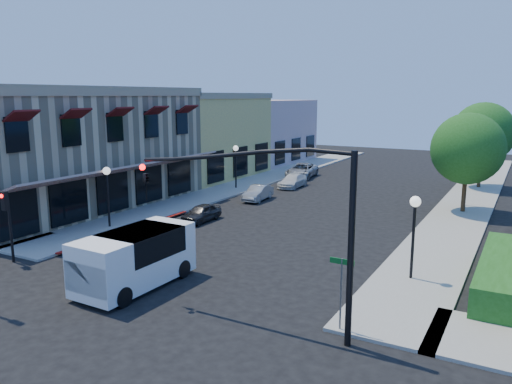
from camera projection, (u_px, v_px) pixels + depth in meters
The scene contains 22 objects.
ground at pixel (119, 310), 17.84m from camera, with size 120.00×120.00×0.00m, color black.
sidewalk_left at pixel (262, 179), 45.17m from camera, with size 3.50×50.00×0.12m, color gray.
sidewalk_right at pixel (471, 198), 36.81m from camera, with size 3.50×50.00×0.12m, color gray.
curb_red_strip at pixel (131, 232), 28.00m from camera, with size 0.25×10.00×0.06m, color maroon.
corner_brick_building at pixel (64, 148), 33.89m from camera, with size 11.77×18.20×8.10m.
yellow_stucco_building at pixel (194, 136), 46.82m from camera, with size 10.00×12.00×7.60m, color #E7D268.
pink_stucco_building at pixel (256, 131), 57.17m from camera, with size 10.00×12.00×7.00m, color #C39793.
hedge at pixel (497, 287), 19.98m from camera, with size 1.40×8.00×1.10m, color #1D5017.
street_tree_a at pixel (468, 149), 31.71m from camera, with size 4.56×4.56×6.48m.
street_tree_b at pixel (483, 133), 40.22m from camera, with size 4.94×4.94×7.02m.
signal_mast_arm at pixel (286, 208), 15.55m from camera, with size 8.01×0.39×6.00m.
secondary_signal at pixel (7, 213), 22.43m from camera, with size 0.28×0.42×3.32m.
street_name_sign at pixel (341, 283), 15.83m from camera, with size 0.80×0.06×2.50m.
lamppost_left_near at pixel (107, 182), 28.24m from camera, with size 0.44×0.44×3.57m.
lamppost_left_far at pixel (236, 156), 40.25m from camera, with size 0.44×0.44×3.57m.
lamppost_right_near at pixel (414, 216), 20.13m from camera, with size 0.44×0.44×3.57m.
lamppost_right_far at pixel (465, 167), 33.85m from camera, with size 0.44×0.44×3.57m.
white_van at pixel (134, 256), 19.74m from camera, with size 2.32×5.10×2.24m.
parked_car_a at pixel (201, 213), 30.23m from camera, with size 1.24×3.07×1.05m, color black.
parked_car_b at pixel (258, 193), 36.33m from camera, with size 1.15×3.31×1.09m, color #949698.
parked_car_c at pixel (293, 181), 41.48m from camera, with size 1.51×3.71×1.08m, color silver.
parked_car_d at pixel (302, 170), 46.41m from camera, with size 2.19×4.74×1.32m, color #9B9DA0.
Camera 1 is at (12.42, -12.21, 7.55)m, focal length 35.00 mm.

